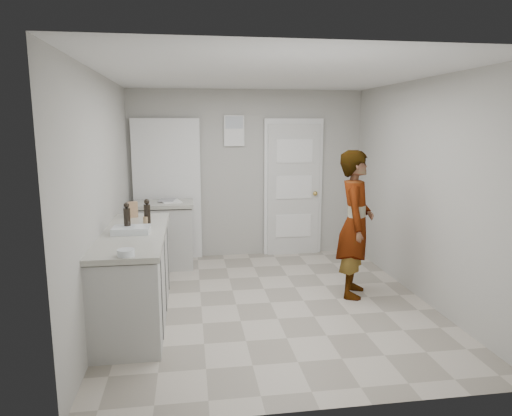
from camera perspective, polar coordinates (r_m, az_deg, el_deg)
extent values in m
plane|color=gray|center=(5.28, 1.80, -11.73)|extent=(4.00, 4.00, 0.00)
plane|color=#A8A69F|center=(6.91, -1.07, 4.24)|extent=(3.50, 0.00, 3.50)
plane|color=#A8A69F|center=(3.04, 8.60, -3.77)|extent=(3.50, 0.00, 3.50)
plane|color=#A8A69F|center=(4.95, -18.48, 1.27)|extent=(0.00, 4.00, 4.00)
plane|color=#A8A69F|center=(5.53, 20.02, 2.09)|extent=(0.00, 4.00, 4.00)
plane|color=silver|center=(4.92, 1.97, 16.34)|extent=(4.00, 4.00, 0.00)
cube|color=silver|center=(7.00, 4.71, 2.22)|extent=(0.80, 0.05, 2.00)
cube|color=white|center=(7.02, 4.66, 2.50)|extent=(0.90, 0.04, 2.10)
sphere|color=tan|center=(7.04, 7.41, 1.81)|extent=(0.07, 0.07, 0.07)
cube|color=white|center=(6.82, -2.75, 9.62)|extent=(0.30, 0.02, 0.45)
cube|color=black|center=(6.86, -11.02, 2.07)|extent=(0.90, 0.05, 2.04)
cube|color=white|center=(6.83, -11.04, 2.12)|extent=(0.98, 0.02, 2.10)
cube|color=#B3B4AF|center=(4.91, -14.84, -8.49)|extent=(0.60, 1.90, 0.86)
cube|color=black|center=(5.04, -14.63, -12.69)|extent=(0.56, 1.86, 0.08)
cube|color=#B3B1A4|center=(4.78, -15.10, -3.14)|extent=(0.64, 1.96, 0.05)
cube|color=#B3B4AF|center=(6.57, -11.44, -3.56)|extent=(0.80, 0.55, 0.86)
cube|color=black|center=(6.67, -11.32, -6.82)|extent=(0.75, 0.54, 0.08)
cube|color=#B3B1A4|center=(6.47, -11.59, 0.48)|extent=(0.84, 0.61, 0.05)
imported|color=silver|center=(5.41, 12.31, -1.97)|extent=(0.62, 0.73, 1.71)
cube|color=olive|center=(5.48, -15.18, -0.20)|extent=(0.12, 0.09, 0.18)
cylinder|color=#A2825D|center=(5.06, -13.61, -1.52)|extent=(0.06, 0.06, 0.09)
cylinder|color=black|center=(5.07, -13.44, -0.76)|extent=(0.07, 0.07, 0.22)
sphere|color=black|center=(5.04, -13.51, 0.78)|extent=(0.06, 0.06, 0.06)
cylinder|color=black|center=(4.75, -15.80, -1.45)|extent=(0.07, 0.07, 0.24)
sphere|color=black|center=(4.72, -15.89, 0.32)|extent=(0.06, 0.06, 0.06)
cube|color=silver|center=(4.71, -15.32, -2.65)|extent=(0.37, 0.26, 0.06)
cube|color=silver|center=(4.71, -15.31, -2.74)|extent=(0.32, 0.22, 0.05)
cylinder|color=silver|center=(3.91, -15.97, -5.38)|extent=(0.14, 0.14, 0.06)
sphere|color=white|center=(3.90, -16.28, -5.42)|extent=(0.05, 0.05, 0.05)
sphere|color=white|center=(3.92, -15.66, -5.34)|extent=(0.05, 0.05, 0.05)
cube|color=white|center=(6.51, -10.56, 0.84)|extent=(0.32, 0.37, 0.01)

